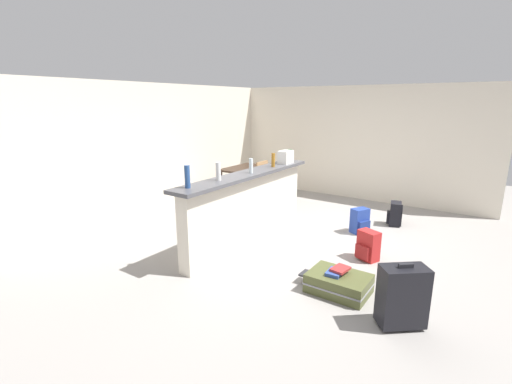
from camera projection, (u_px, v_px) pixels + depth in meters
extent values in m
cube|color=gray|center=(296.00, 240.00, 5.78)|extent=(13.00, 13.00, 0.05)
cube|color=silver|center=(163.00, 148.00, 7.14)|extent=(6.60, 0.10, 2.50)
cube|color=silver|center=(350.00, 143.00, 8.07)|extent=(0.10, 6.00, 2.50)
cube|color=silver|center=(248.00, 210.00, 5.53)|extent=(2.80, 0.20, 1.06)
cube|color=#4C4C51|center=(248.00, 174.00, 5.39)|extent=(2.96, 0.40, 0.05)
cylinder|color=#284C89|center=(187.00, 177.00, 4.40)|extent=(0.07, 0.07, 0.28)
cylinder|color=silver|center=(218.00, 171.00, 4.83)|extent=(0.07, 0.07, 0.25)
cylinder|color=silver|center=(251.00, 166.00, 5.33)|extent=(0.06, 0.06, 0.22)
cylinder|color=#9E661E|center=(273.00, 160.00, 5.84)|extent=(0.06, 0.06, 0.23)
cylinder|color=#2D6B38|center=(290.00, 155.00, 6.40)|extent=(0.06, 0.06, 0.21)
cube|color=silver|center=(286.00, 157.00, 6.17)|extent=(0.26, 0.18, 0.22)
cube|color=#332319|center=(247.00, 169.00, 7.88)|extent=(1.10, 0.80, 0.04)
cylinder|color=#332319|center=(247.00, 191.00, 7.40)|extent=(0.06, 0.06, 0.70)
cylinder|color=#332319|center=(272.00, 183.00, 8.18)|extent=(0.06, 0.06, 0.70)
cylinder|color=#332319|center=(221.00, 187.00, 7.77)|extent=(0.06, 0.06, 0.70)
cylinder|color=#332319|center=(248.00, 179.00, 8.55)|extent=(0.06, 0.06, 0.70)
cube|color=#9E754C|center=(269.00, 186.00, 7.55)|extent=(0.40, 0.40, 0.04)
cube|color=#9E754C|center=(262.00, 173.00, 7.59)|extent=(0.40, 0.04, 0.48)
cylinder|color=#9E754C|center=(271.00, 199.00, 7.39)|extent=(0.04, 0.04, 0.41)
cylinder|color=#9E754C|center=(279.00, 195.00, 7.65)|extent=(0.04, 0.04, 0.41)
cylinder|color=#9E754C|center=(258.00, 196.00, 7.57)|extent=(0.04, 0.04, 0.41)
cylinder|color=#9E754C|center=(267.00, 193.00, 7.82)|extent=(0.04, 0.04, 0.41)
cube|color=#51562D|center=(339.00, 283.00, 4.14)|extent=(0.49, 0.68, 0.22)
cube|color=gray|center=(339.00, 283.00, 4.14)|extent=(0.50, 0.70, 0.02)
cube|color=#2D2D33|center=(307.00, 274.00, 4.36)|extent=(0.18, 0.14, 0.02)
cube|color=#233D93|center=(360.00, 221.00, 6.01)|extent=(0.33, 0.29, 0.42)
cube|color=navy|center=(364.00, 227.00, 5.94)|extent=(0.22, 0.16, 0.19)
cube|color=black|center=(352.00, 221.00, 6.07)|extent=(0.04, 0.04, 0.36)
cube|color=black|center=(358.00, 219.00, 6.13)|extent=(0.04, 0.04, 0.36)
cube|color=red|center=(368.00, 245.00, 4.97)|extent=(0.28, 0.33, 0.42)
cube|color=maroon|center=(363.00, 252.00, 4.93)|extent=(0.14, 0.23, 0.19)
cube|color=black|center=(369.00, 244.00, 5.09)|extent=(0.04, 0.04, 0.36)
cube|color=black|center=(377.00, 247.00, 4.97)|extent=(0.04, 0.04, 0.36)
cube|color=black|center=(402.00, 296.00, 3.45)|extent=(0.47, 0.49, 0.60)
cylinder|color=black|center=(418.00, 322.00, 3.54)|extent=(0.06, 0.07, 0.06)
cylinder|color=black|center=(381.00, 324.00, 3.50)|extent=(0.06, 0.07, 0.06)
cube|color=#232328|center=(406.00, 266.00, 3.37)|extent=(0.12, 0.13, 0.04)
cube|color=black|center=(395.00, 214.00, 6.38)|extent=(0.31, 0.24, 0.42)
cube|color=black|center=(388.00, 217.00, 6.43)|extent=(0.23, 0.11, 0.19)
cube|color=black|center=(401.00, 214.00, 6.41)|extent=(0.04, 0.03, 0.36)
cube|color=black|center=(401.00, 217.00, 6.28)|extent=(0.04, 0.03, 0.36)
cube|color=#334C99|center=(335.00, 273.00, 4.12)|extent=(0.23, 0.17, 0.04)
cube|color=#AD2D2D|center=(340.00, 269.00, 4.13)|extent=(0.24, 0.19, 0.03)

